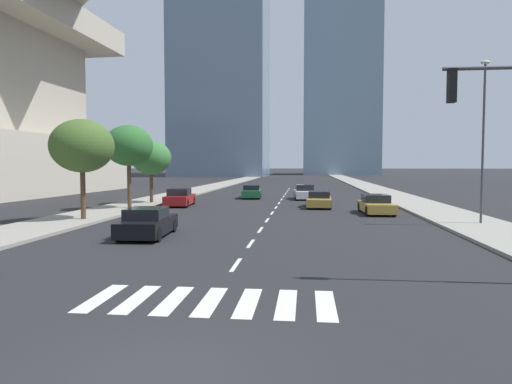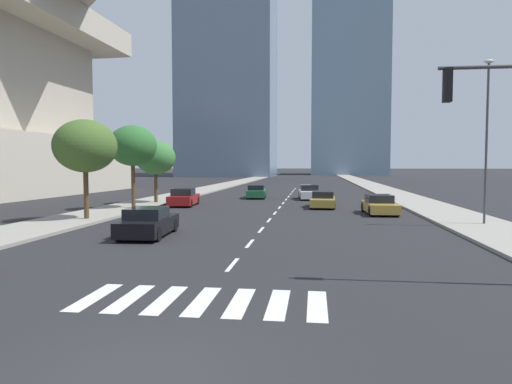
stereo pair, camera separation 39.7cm
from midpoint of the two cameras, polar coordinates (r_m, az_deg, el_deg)
ground_plane at (r=7.63m, az=-13.94°, el=-21.70°), size 800.00×800.00×0.00m
sidewalk_east at (r=37.64m, az=19.61°, el=-1.59°), size 4.00×260.00×0.15m
sidewalk_west at (r=39.05m, az=-14.17°, el=-1.33°), size 4.00×260.00×0.15m
crosswalk_near at (r=11.20m, az=-6.74°, el=-13.34°), size 5.85×2.35×0.01m
lane_divider_center at (r=38.66m, az=2.59°, el=-1.38°), size 0.14×50.00×0.01m
sedan_red_0 at (r=36.41m, az=-9.77°, el=-0.73°), size 2.11×4.35×1.38m
sedan_gold_1 at (r=31.21m, az=14.36°, el=-1.56°), size 2.03×4.41×1.26m
sedan_green_2 at (r=44.35m, az=-0.79°, el=0.00°), size 2.02×4.66×1.28m
sedan_black_3 at (r=21.19m, az=-13.87°, el=-3.79°), size 2.08×4.35×1.32m
sedan_gold_4 at (r=35.08m, az=7.54°, el=-0.98°), size 1.95×4.57×1.21m
sedan_white_5 at (r=43.18m, az=5.80°, el=-0.07°), size 2.14×4.50×1.36m
street_lamp_east at (r=26.84m, az=26.06°, el=6.86°), size 0.50×0.24×8.48m
street_tree_nearest at (r=27.84m, az=-21.21°, el=5.34°), size 3.54×3.54×5.65m
street_tree_second at (r=34.10m, az=-15.88°, el=5.54°), size 3.42×3.42×5.90m
street_tree_third at (r=38.50m, az=-13.22°, el=4.17°), size 3.26×3.26×5.05m
office_tower_left_skyline at (r=137.41m, az=-4.48°, el=21.82°), size 25.47×23.20×102.48m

